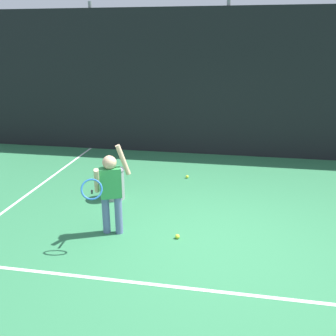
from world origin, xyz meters
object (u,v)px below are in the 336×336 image
object	(u,v)px
tennis_ball_2	(187,177)
ball_hopper	(114,183)
tennis_ball_1	(177,236)
tennis_player	(110,188)

from	to	relation	value
tennis_ball_2	ball_hopper	bearing A→B (deg)	-132.86
ball_hopper	tennis_ball_1	size ratio (longest dim) A/B	8.52
tennis_player	ball_hopper	bearing A→B (deg)	83.35
tennis_ball_1	tennis_ball_2	bearing A→B (deg)	93.88
ball_hopper	tennis_ball_1	xyz separation A→B (m)	(1.34, -1.23, -0.26)
tennis_ball_1	tennis_player	bearing A→B (deg)	-179.46
ball_hopper	tennis_ball_2	world-z (taller)	ball_hopper
ball_hopper	tennis_ball_2	size ratio (longest dim) A/B	8.52
tennis_player	tennis_ball_1	world-z (taller)	tennis_player
tennis_player	tennis_ball_2	distance (m)	2.72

